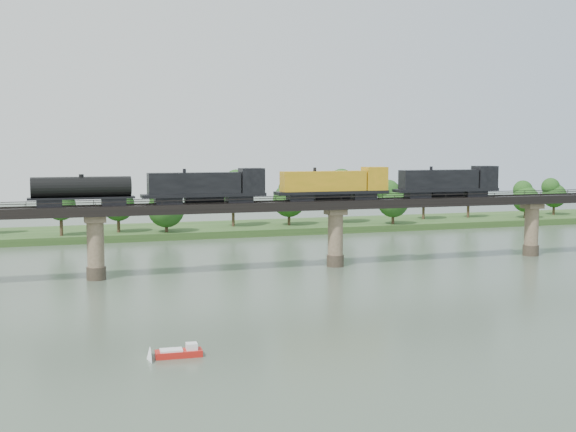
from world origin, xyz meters
name	(u,v)px	position (x,y,z in m)	size (l,w,h in m)	color
ground	(419,301)	(0.00, 0.00, 0.00)	(400.00, 400.00, 0.00)	#384838
far_bank	(251,228)	(0.00, 85.00, 0.80)	(300.00, 24.00, 1.60)	#2A491D
bridge	(335,235)	(0.00, 30.00, 5.46)	(236.00, 30.00, 11.50)	#473A2D
bridge_superstructure	(336,198)	(0.00, 30.00, 11.79)	(220.00, 4.90, 0.75)	black
far_treeline	(222,197)	(-8.21, 80.52, 8.83)	(289.06, 17.54, 13.60)	#382619
freight_train	(292,185)	(-7.88, 30.00, 14.17)	(81.31, 3.17, 5.60)	black
motorboat	(179,352)	(-34.78, -15.28, 0.44)	(4.65, 1.91, 1.28)	red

